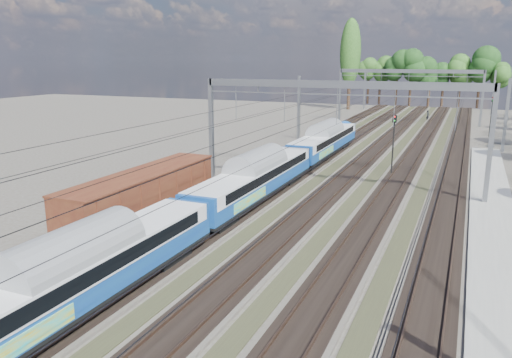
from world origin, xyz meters
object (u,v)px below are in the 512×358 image
at_px(signal_near, 394,137).
at_px(signal_far, 492,112).
at_px(worker, 428,116).
at_px(emu_train, 254,174).
at_px(freight_boxcar, 143,195).

bearing_deg(signal_near, signal_far, 87.83).
distance_m(worker, signal_near, 45.91).
height_order(emu_train, signal_near, signal_near).
xyz_separation_m(emu_train, signal_near, (8.07, 13.97, 1.23)).
xyz_separation_m(emu_train, signal_far, (17.15, 43.55, 1.17)).
relative_size(signal_near, signal_far, 1.02).
bearing_deg(emu_train, worker, 82.77).
relative_size(freight_boxcar, worker, 7.43).
relative_size(worker, signal_far, 0.33).
xyz_separation_m(worker, signal_far, (9.57, -16.25, 2.59)).
bearing_deg(emu_train, signal_near, 60.00).
bearing_deg(worker, emu_train, -167.78).
distance_m(emu_train, signal_far, 46.82).
height_order(freight_boxcar, worker, freight_boxcar).
relative_size(emu_train, freight_boxcar, 4.22).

